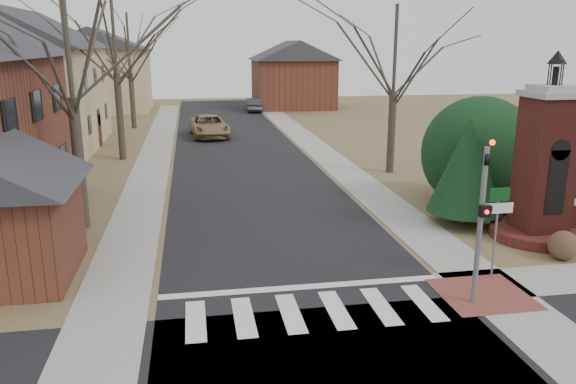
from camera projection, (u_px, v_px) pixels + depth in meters
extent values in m
plane|color=brown|center=(321.00, 327.00, 13.66)|extent=(120.00, 120.00, 0.00)
cube|color=black|center=(240.00, 155.00, 34.61)|extent=(8.00, 70.00, 0.01)
cube|color=silver|center=(314.00, 311.00, 14.42)|extent=(8.00, 2.20, 0.02)
cube|color=silver|center=(302.00, 287.00, 15.85)|extent=(8.00, 0.35, 0.02)
cube|color=gray|center=(322.00, 152.00, 35.47)|extent=(2.00, 60.00, 0.02)
cube|color=gray|center=(154.00, 158.00, 33.76)|extent=(2.00, 60.00, 0.02)
cube|color=brown|center=(483.00, 294.00, 15.40)|extent=(2.40, 2.40, 0.02)
cylinder|color=slate|center=(480.00, 228.00, 14.40)|extent=(0.14, 0.14, 4.20)
imported|color=black|center=(487.00, 153.00, 13.90)|extent=(0.15, 0.18, 0.90)
sphere|color=#FF0C05|center=(492.00, 143.00, 13.61)|extent=(0.14, 0.14, 0.14)
cube|color=black|center=(485.00, 211.00, 14.10)|extent=(0.28, 0.16, 0.30)
sphere|color=#FF0C05|center=(487.00, 212.00, 14.02)|extent=(0.11, 0.11, 0.11)
cylinder|color=slate|center=(495.00, 236.00, 16.15)|extent=(0.06, 0.06, 2.60)
cube|color=silver|center=(498.00, 208.00, 15.92)|extent=(0.90, 0.03, 0.30)
cube|color=black|center=(489.00, 209.00, 15.85)|extent=(0.22, 0.02, 0.18)
cube|color=#0D3F17|center=(500.00, 195.00, 15.81)|extent=(0.60, 0.03, 0.40)
cylinder|color=#5C211B|center=(537.00, 233.00, 19.86)|extent=(3.20, 3.20, 0.36)
cube|color=#5C211B|center=(544.00, 169.00, 19.26)|extent=(1.50, 1.50, 5.00)
cube|color=black|center=(556.00, 183.00, 18.65)|extent=(0.70, 0.10, 2.20)
cube|color=gray|center=(553.00, 94.00, 18.61)|extent=(1.70, 1.70, 0.20)
cube|color=gray|center=(554.00, 88.00, 18.56)|extent=(1.30, 1.30, 0.20)
cylinder|color=black|center=(555.00, 76.00, 18.46)|extent=(0.20, 0.20, 0.60)
cone|color=black|center=(558.00, 57.00, 18.30)|extent=(0.64, 0.64, 0.45)
cube|color=#C5B783|center=(24.00, 99.00, 36.34)|extent=(9.00, 12.00, 6.40)
cube|color=#C5B783|center=(98.00, 81.00, 56.64)|extent=(10.00, 8.00, 6.00)
cube|color=#C5B783|center=(62.00, 40.00, 53.63)|extent=(0.75, 0.75, 3.08)
cube|color=brown|center=(293.00, 84.00, 60.06)|extent=(8.00, 8.00, 5.00)
cube|color=brown|center=(274.00, 51.00, 57.29)|extent=(0.75, 0.75, 2.80)
cylinder|color=#473D33|center=(463.00, 217.00, 21.45)|extent=(0.20, 0.20, 0.50)
cone|color=black|center=(467.00, 165.00, 20.92)|extent=(2.80, 2.80, 3.60)
cylinder|color=#473D33|center=(524.00, 205.00, 23.13)|extent=(0.20, 0.20, 0.50)
cone|color=black|center=(530.00, 148.00, 22.53)|extent=(3.40, 3.40, 4.20)
sphere|color=black|center=(479.00, 149.00, 23.57)|extent=(4.80, 4.80, 4.80)
cylinder|color=#473D33|center=(79.00, 164.00, 20.46)|extent=(0.40, 0.40, 4.83)
cylinder|color=#473D33|center=(120.00, 117.00, 32.82)|extent=(0.40, 0.40, 5.04)
cylinder|color=#473D33|center=(132.00, 101.00, 45.20)|extent=(0.40, 0.40, 4.41)
cylinder|color=#473D33|center=(391.00, 133.00, 29.60)|extent=(0.40, 0.40, 4.20)
imported|color=#927D4F|center=(209.00, 126.00, 41.35)|extent=(3.03, 5.83, 1.57)
imported|color=#34373C|center=(254.00, 105.00, 56.78)|extent=(1.60, 4.20, 1.37)
sphere|color=brown|center=(563.00, 245.00, 17.81)|extent=(0.94, 0.94, 0.94)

